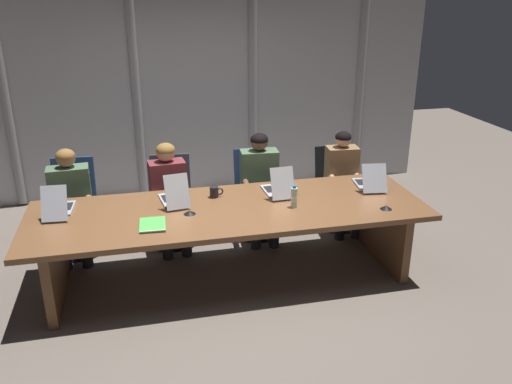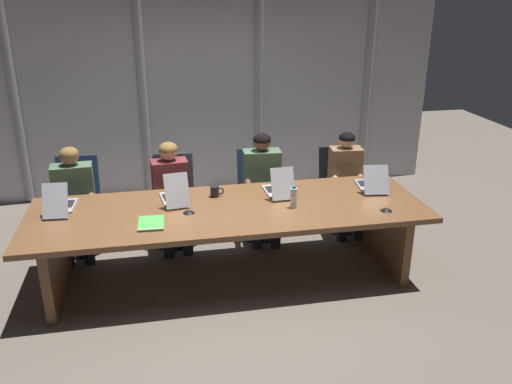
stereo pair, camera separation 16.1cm
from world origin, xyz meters
The scene contains 20 objects.
ground_plane centered at (0.00, 0.00, 0.00)m, with size 12.65×12.65×0.00m, color #6B6056.
conference_table centered at (0.00, 0.00, 0.59)m, with size 3.65×1.20×0.73m.
curtain_backdrop centered at (0.00, 2.45, 1.57)m, with size 6.33×0.17×3.13m.
laptop_left_end centered at (-1.52, 0.24, 0.79)m, with size 0.25×0.49×0.30m.
laptop_left_mid centered at (-0.49, 0.24, 0.79)m, with size 0.28×0.48×0.33m.
laptop_center centered at (0.53, 0.24, 0.79)m, with size 0.24×0.45×0.31m.
laptop_right_mid centered at (1.49, 0.22, 0.79)m, with size 0.30×0.48×0.28m.
office_chair_left_end centered at (-1.48, 0.99, 0.36)m, with size 0.60×0.60×0.96m.
office_chair_left_mid centered at (-0.47, 0.98, 0.35)m, with size 0.60×0.60×0.92m.
office_chair_center centered at (0.48, 0.98, 0.35)m, with size 0.60×0.60×0.93m.
office_chair_right_mid centered at (1.46, 0.98, 0.34)m, with size 0.60×0.60×0.90m.
person_left_end centered at (-1.49, 0.83, 0.64)m, with size 0.44×0.56×1.13m.
person_left_mid centered at (-0.49, 0.82, 0.64)m, with size 0.42×0.57×1.13m.
person_center centered at (0.49, 0.83, 0.67)m, with size 0.44×0.56×1.17m.
person_right_mid centered at (1.46, 0.82, 0.64)m, with size 0.40×0.57×1.14m.
water_bottle_primary centered at (0.59, -0.11, 0.83)m, with size 0.06×0.06×0.21m.
coffee_mug_near centered at (-0.09, 0.30, 0.78)m, with size 0.13×0.08×0.11m.
conference_mic_left_side centered at (1.40, -0.35, 0.75)m, with size 0.11×0.11×0.04m, color black.
conference_mic_middle centered at (-0.37, -0.05, 0.75)m, with size 0.11×0.11×0.04m, color black.
spiral_notepad centered at (-0.71, -0.23, 0.74)m, with size 0.23×0.32×0.03m.
Camera 1 is at (-0.77, -4.38, 2.64)m, focal length 36.76 mm.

